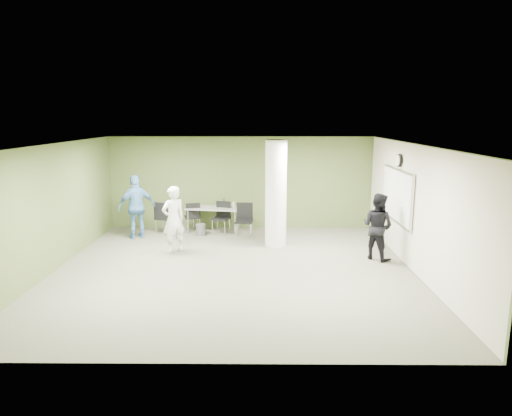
{
  "coord_description": "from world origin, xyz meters",
  "views": [
    {
      "loc": [
        0.58,
        -9.79,
        3.38
      ],
      "look_at": [
        0.49,
        1.0,
        1.22
      ],
      "focal_mm": 32.0,
      "sensor_mm": 36.0,
      "label": 1
    }
  ],
  "objects_px": {
    "folding_table": "(214,209)",
    "man_blue": "(137,207)",
    "woman_white": "(173,219)",
    "man_black": "(378,226)",
    "chair_back_left": "(164,215)"
  },
  "relations": [
    {
      "from": "chair_back_left",
      "to": "man_blue",
      "type": "height_order",
      "value": "man_blue"
    },
    {
      "from": "folding_table",
      "to": "chair_back_left",
      "type": "bearing_deg",
      "value": -160.89
    },
    {
      "from": "folding_table",
      "to": "man_black",
      "type": "distance_m",
      "value": 4.92
    },
    {
      "from": "man_black",
      "to": "woman_white",
      "type": "bearing_deg",
      "value": 38.81
    },
    {
      "from": "folding_table",
      "to": "man_blue",
      "type": "xyz_separation_m",
      "value": [
        -2.09,
        -0.72,
        0.2
      ]
    },
    {
      "from": "chair_back_left",
      "to": "woman_white",
      "type": "bearing_deg",
      "value": 127.15
    },
    {
      "from": "folding_table",
      "to": "man_blue",
      "type": "relative_size",
      "value": 0.92
    },
    {
      "from": "woman_white",
      "to": "chair_back_left",
      "type": "bearing_deg",
      "value": -108.44
    },
    {
      "from": "man_black",
      "to": "folding_table",
      "type": "bearing_deg",
      "value": 13.16
    },
    {
      "from": "man_blue",
      "to": "folding_table",
      "type": "bearing_deg",
      "value": 168.32
    },
    {
      "from": "folding_table",
      "to": "man_black",
      "type": "height_order",
      "value": "man_black"
    },
    {
      "from": "chair_back_left",
      "to": "man_blue",
      "type": "distance_m",
      "value": 0.86
    },
    {
      "from": "chair_back_left",
      "to": "man_black",
      "type": "distance_m",
      "value": 6.1
    },
    {
      "from": "chair_back_left",
      "to": "man_black",
      "type": "bearing_deg",
      "value": 175.17
    },
    {
      "from": "woman_white",
      "to": "man_blue",
      "type": "relative_size",
      "value": 0.94
    }
  ]
}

